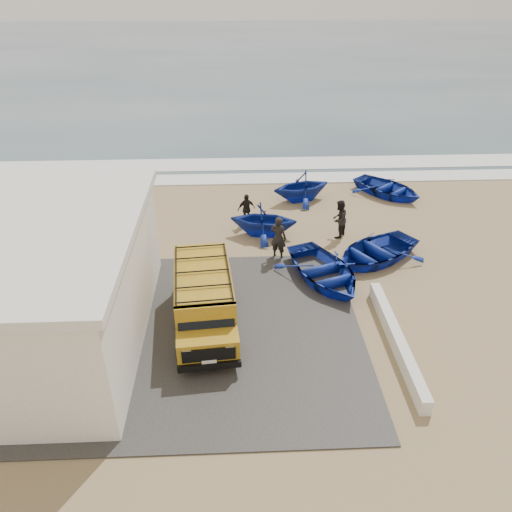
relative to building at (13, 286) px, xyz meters
name	(u,v)px	position (x,y,z in m)	size (l,w,h in m)	color
ground	(245,298)	(7.50, 2.00, -2.16)	(160.00, 160.00, 0.00)	#9B825A
slab	(189,332)	(5.50, 0.00, -2.14)	(12.00, 10.00, 0.05)	#3C3A37
ocean	(234,55)	(7.50, 58.00, -2.16)	(180.00, 88.00, 0.01)	#385166
surf_line	(240,179)	(7.50, 14.00, -2.13)	(180.00, 1.60, 0.06)	white
surf_wash	(239,164)	(7.50, 16.50, -2.14)	(180.00, 2.20, 0.04)	white
building	(13,286)	(0.00, 0.00, 0.00)	(8.40, 9.40, 4.30)	white
parapet	(396,340)	(12.50, -1.00, -1.89)	(0.35, 6.00, 0.55)	silver
van	(204,298)	(6.07, 0.44, -1.01)	(2.41, 5.15, 2.14)	#B4851B
boat_near_left	(324,271)	(10.71, 3.10, -1.71)	(3.09, 4.33, 0.90)	#142EA1
boat_near_right	(375,251)	(13.15, 4.58, -1.72)	(3.07, 4.30, 0.89)	#142EA1
boat_mid_left	(264,220)	(8.51, 7.06, -1.35)	(2.66, 3.08, 1.62)	#142EA1
boat_far_left	(301,186)	(10.74, 10.91, -1.34)	(2.71, 3.14, 1.65)	#142EA1
boat_far_right	(388,188)	(15.57, 11.37, -1.75)	(2.83, 3.96, 0.82)	#142EA1
fisherman_front	(278,238)	(9.02, 5.00, -1.19)	(0.71, 0.47, 1.95)	black
fisherman_middle	(339,219)	(11.97, 6.76, -1.25)	(0.89, 0.69, 1.82)	black
fisherman_back	(246,209)	(7.74, 8.29, -1.39)	(0.91, 0.38, 1.55)	black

